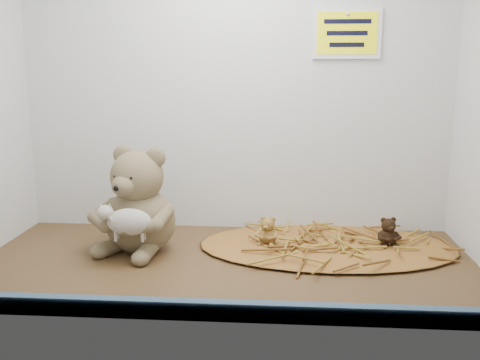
# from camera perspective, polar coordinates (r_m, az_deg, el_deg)

# --- Properties ---
(alcove_shell) EXTENTS (1.20, 0.60, 0.90)m
(alcove_shell) POSITION_cam_1_polar(r_m,az_deg,el_deg) (1.30, -1.23, 11.45)
(alcove_shell) COLOR #3A2914
(alcove_shell) RESTS_ON ground
(front_rail) EXTENTS (1.19, 0.02, 0.04)m
(front_rail) POSITION_cam_1_polar(r_m,az_deg,el_deg) (1.03, -3.18, -13.67)
(front_rail) COLOR #3A586E
(front_rail) RESTS_ON shelf_floor
(straw_bed) EXTENTS (0.67, 0.39, 0.01)m
(straw_bed) POSITION_cam_1_polar(r_m,az_deg,el_deg) (1.42, 9.27, -6.93)
(straw_bed) COLOR brown
(straw_bed) RESTS_ON shelf_floor
(main_teddy) EXTENTS (0.28, 0.29, 0.27)m
(main_teddy) POSITION_cam_1_polar(r_m,az_deg,el_deg) (1.37, -10.69, -2.02)
(main_teddy) COLOR #7C684C
(main_teddy) RESTS_ON shelf_floor
(toy_lamb) EXTENTS (0.14, 0.09, 0.09)m
(toy_lamb) POSITION_cam_1_polar(r_m,az_deg,el_deg) (1.29, -11.72, -4.41)
(toy_lamb) COLOR #B7B0A4
(toy_lamb) RESTS_ON main_teddy
(mini_teddy_tan) EXTENTS (0.07, 0.07, 0.07)m
(mini_teddy_tan) POSITION_cam_1_polar(r_m,az_deg,el_deg) (1.39, 2.99, -5.26)
(mini_teddy_tan) COLOR olive
(mini_teddy_tan) RESTS_ON straw_bed
(mini_teddy_brown) EXTENTS (0.07, 0.07, 0.07)m
(mini_teddy_brown) POSITION_cam_1_polar(r_m,az_deg,el_deg) (1.43, 15.51, -5.19)
(mini_teddy_brown) COLOR black
(mini_teddy_brown) RESTS_ON straw_bed
(wall_sign) EXTENTS (0.16, 0.01, 0.11)m
(wall_sign) POSITION_cam_1_polar(r_m,az_deg,el_deg) (1.51, 11.33, 15.10)
(wall_sign) COLOR #FFF70D
(wall_sign) RESTS_ON back_wall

